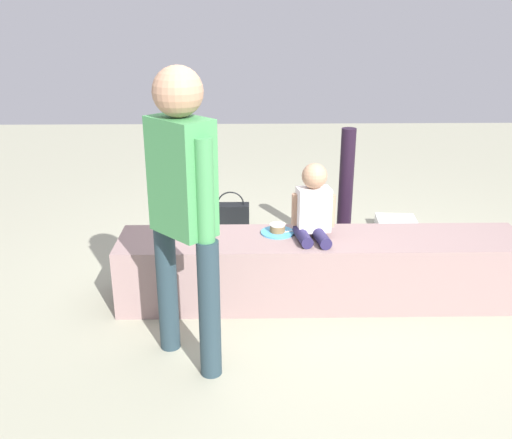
% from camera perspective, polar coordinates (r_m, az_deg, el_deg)
% --- Properties ---
extents(ground_plane, '(12.00, 12.00, 0.00)m').
position_cam_1_polar(ground_plane, '(3.93, 6.32, -7.82)').
color(ground_plane, '#9C9B83').
extents(concrete_ledge, '(2.63, 0.50, 0.45)m').
position_cam_1_polar(concrete_ledge, '(3.83, 6.45, -4.88)').
color(concrete_ledge, gray).
rests_on(concrete_ledge, ground_plane).
extents(child_seated, '(0.28, 0.33, 0.48)m').
position_cam_1_polar(child_seated, '(3.67, 5.70, 1.38)').
color(child_seated, '#26214B').
rests_on(child_seated, concrete_ledge).
extents(adult_standing, '(0.37, 0.37, 1.60)m').
position_cam_1_polar(adult_standing, '(2.90, -7.27, 2.37)').
color(adult_standing, '#243740').
rests_on(adult_standing, ground_plane).
extents(cake_plate, '(0.22, 0.22, 0.07)m').
position_cam_1_polar(cake_plate, '(3.78, 2.14, -1.07)').
color(cake_plate, '#4CA5D8').
rests_on(cake_plate, concrete_ledge).
extents(gift_bag, '(0.23, 0.09, 0.31)m').
position_cam_1_polar(gift_bag, '(4.50, -8.03, -2.15)').
color(gift_bag, '#59C6B2').
rests_on(gift_bag, ground_plane).
extents(railing_post, '(0.36, 0.36, 1.00)m').
position_cam_1_polar(railing_post, '(4.50, 8.76, 0.98)').
color(railing_post, black).
rests_on(railing_post, ground_plane).
extents(water_bottle_near_gift, '(0.08, 0.08, 0.21)m').
position_cam_1_polar(water_bottle_near_gift, '(4.52, 16.34, -3.26)').
color(water_bottle_near_gift, silver).
rests_on(water_bottle_near_gift, ground_plane).
extents(party_cup_red, '(0.08, 0.08, 0.10)m').
position_cam_1_polar(party_cup_red, '(4.44, 12.78, -4.02)').
color(party_cup_red, red).
rests_on(party_cup_red, ground_plane).
extents(cake_box_white, '(0.36, 0.35, 0.10)m').
position_cam_1_polar(cake_box_white, '(5.17, 13.74, -0.51)').
color(cake_box_white, white).
rests_on(cake_box_white, ground_plane).
extents(handbag_black_leather, '(0.32, 0.14, 0.35)m').
position_cam_1_polar(handbag_black_leather, '(5.02, -2.51, 0.33)').
color(handbag_black_leather, black).
rests_on(handbag_black_leather, ground_plane).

